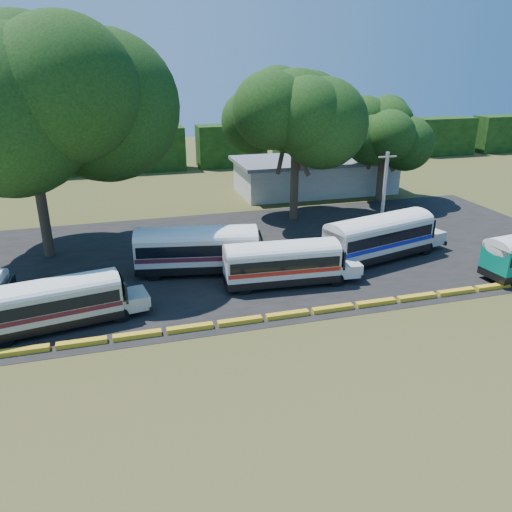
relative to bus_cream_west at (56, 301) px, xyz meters
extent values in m
plane|color=#374316|center=(8.83, -3.46, -1.73)|extent=(160.00, 160.00, 0.00)
cube|color=black|center=(9.83, 8.54, -1.72)|extent=(64.00, 24.00, 0.02)
cube|color=gold|center=(-1.67, -2.46, -1.58)|extent=(2.70, 0.45, 0.30)
cube|color=gold|center=(1.33, -2.46, -1.58)|extent=(2.70, 0.45, 0.30)
cube|color=gold|center=(4.33, -2.46, -1.58)|extent=(2.70, 0.45, 0.30)
cube|color=gold|center=(7.33, -2.46, -1.58)|extent=(2.70, 0.45, 0.30)
cube|color=gold|center=(10.33, -2.46, -1.58)|extent=(2.70, 0.45, 0.30)
cube|color=gold|center=(13.33, -2.46, -1.58)|extent=(2.70, 0.45, 0.30)
cube|color=gold|center=(16.33, -2.46, -1.58)|extent=(2.70, 0.45, 0.30)
cube|color=gold|center=(19.33, -2.46, -1.58)|extent=(2.70, 0.45, 0.30)
cube|color=gold|center=(22.33, -2.46, -1.58)|extent=(2.70, 0.45, 0.30)
cube|color=gold|center=(25.33, -2.46, -1.58)|extent=(2.70, 0.45, 0.30)
cube|color=gold|center=(28.33, -2.46, -1.58)|extent=(2.70, 0.45, 0.30)
cube|color=beige|center=(26.83, 26.54, 0.07)|extent=(18.00, 8.00, 3.60)
cube|color=slate|center=(26.83, 26.54, 2.07)|extent=(19.00, 9.00, 0.40)
cube|color=black|center=(-3.17, 44.54, 1.27)|extent=(10.00, 4.00, 6.00)
cube|color=black|center=(8.83, 44.54, 1.27)|extent=(10.00, 4.00, 6.00)
cube|color=black|center=(20.83, 44.54, 1.27)|extent=(10.00, 4.00, 6.00)
cube|color=black|center=(32.83, 44.54, 1.27)|extent=(10.00, 4.00, 6.00)
cube|color=black|center=(44.83, 44.54, 1.27)|extent=(10.00, 4.00, 6.00)
cube|color=black|center=(56.83, 44.54, 1.27)|extent=(10.00, 4.00, 6.00)
cube|color=black|center=(68.83, 44.54, 1.27)|extent=(10.00, 4.00, 6.00)
cube|color=black|center=(-3.42, 3.07, -1.20)|extent=(0.75, 2.33, 0.29)
cylinder|color=black|center=(-3.19, 0.88, -1.25)|extent=(0.98, 0.35, 0.96)
cylinder|color=black|center=(-3.01, 2.92, -1.25)|extent=(0.98, 0.35, 0.96)
cube|color=maroon|center=(-2.05, 1.81, -0.82)|extent=(1.91, 2.26, 0.91)
cube|color=black|center=(-2.65, 1.86, 0.12)|extent=(0.34, 2.21, 1.32)
cube|color=black|center=(-1.24, 1.73, -1.20)|extent=(0.38, 2.36, 0.29)
cylinder|color=black|center=(3.53, -0.39, -1.27)|extent=(0.96, 0.41, 0.93)
cylinder|color=black|center=(3.18, 1.56, -1.27)|extent=(0.96, 0.41, 0.93)
cylinder|color=black|center=(-2.67, -1.47, -1.27)|extent=(0.96, 0.41, 0.93)
cylinder|color=black|center=(-3.01, 0.48, -1.27)|extent=(0.96, 0.41, 0.93)
cube|color=black|center=(-0.20, -0.03, -1.13)|extent=(7.87, 3.59, 0.51)
cube|color=#BCBAA5|center=(-0.20, -0.03, -0.04)|extent=(7.87, 3.59, 1.69)
cube|color=black|center=(-0.20, -0.03, 0.17)|extent=(7.58, 3.59, 0.71)
cube|color=#4F141C|center=(-0.20, -0.03, -0.37)|extent=(7.80, 3.61, 0.28)
ellipsoid|color=white|center=(-0.20, -0.03, 0.81)|extent=(7.87, 3.59, 1.04)
cube|color=#BCBAA5|center=(4.36, 0.76, -0.85)|extent=(1.99, 2.29, 0.88)
cube|color=black|center=(3.78, 0.66, 0.05)|extent=(0.50, 2.12, 1.27)
cube|color=black|center=(5.13, 0.90, -1.22)|extent=(0.55, 2.26, 0.28)
cylinder|color=black|center=(13.09, 3.97, -1.20)|extent=(1.10, 0.48, 1.07)
cylinder|color=black|center=(13.50, 6.22, -1.20)|extent=(1.10, 0.48, 1.07)
cylinder|color=black|center=(5.95, 5.26, -1.20)|extent=(1.10, 0.48, 1.07)
cylinder|color=black|center=(6.36, 7.51, -1.20)|extent=(1.10, 0.48, 1.07)
cube|color=black|center=(9.20, 5.83, -1.04)|extent=(9.09, 4.18, 0.59)
cube|color=silver|center=(9.20, 5.83, 0.23)|extent=(9.09, 4.18, 1.95)
cube|color=black|center=(9.20, 5.83, 0.46)|extent=(8.75, 4.18, 0.82)
cube|color=#561626|center=(9.20, 5.83, -0.17)|extent=(9.01, 4.21, 0.32)
ellipsoid|color=white|center=(9.20, 5.83, 1.20)|extent=(9.09, 4.18, 1.20)
cube|color=silver|center=(14.45, 4.88, -0.72)|extent=(2.31, 2.65, 1.01)
cube|color=black|center=(13.79, 5.00, 0.32)|extent=(0.59, 2.44, 1.46)
cube|color=black|center=(15.34, 4.72, -1.15)|extent=(0.65, 2.61, 0.32)
cube|color=black|center=(4.95, 6.60, -1.15)|extent=(0.65, 2.61, 0.32)
cylinder|color=black|center=(18.11, 0.85, -1.25)|extent=(0.97, 0.33, 0.96)
cylinder|color=black|center=(18.25, 2.90, -1.25)|extent=(0.97, 0.33, 0.96)
cylinder|color=black|center=(11.61, 1.29, -1.25)|extent=(0.97, 0.33, 0.96)
cylinder|color=black|center=(11.75, 3.34, -1.25)|extent=(0.97, 0.33, 0.96)
cube|color=black|center=(14.45, 2.13, -1.11)|extent=(8.00, 2.92, 0.53)
cube|color=silver|center=(14.45, 2.13, 0.03)|extent=(8.00, 2.92, 1.75)
cube|color=black|center=(14.45, 2.13, 0.24)|extent=(7.69, 2.96, 0.74)
cube|color=red|center=(14.45, 2.13, -0.33)|extent=(7.93, 2.96, 0.29)
ellipsoid|color=white|center=(14.45, 2.13, 0.90)|extent=(8.00, 2.92, 1.08)
cube|color=silver|center=(19.23, 1.80, -0.82)|extent=(1.86, 2.22, 0.91)
cube|color=black|center=(18.63, 1.84, 0.11)|extent=(0.29, 2.21, 1.32)
cube|color=black|center=(20.04, 1.75, -1.21)|extent=(0.33, 2.35, 0.29)
cube|color=black|center=(10.58, 2.39, -1.21)|extent=(0.33, 2.35, 0.29)
cylinder|color=black|center=(27.62, 4.49, -1.19)|extent=(1.13, 0.57, 1.09)
cylinder|color=black|center=(27.03, 6.75, -1.19)|extent=(1.13, 0.57, 1.09)
cylinder|color=black|center=(20.43, 2.60, -1.19)|extent=(1.13, 0.57, 1.09)
cylinder|color=black|center=(19.84, 4.87, -1.19)|extent=(1.13, 0.57, 1.09)
cube|color=black|center=(23.20, 4.54, -1.02)|extent=(9.36, 4.91, 0.60)
cube|color=beige|center=(23.20, 4.54, 0.27)|extent=(9.36, 4.91, 2.00)
cube|color=black|center=(23.20, 4.54, 0.51)|extent=(9.03, 4.89, 0.84)
cube|color=#0E1991|center=(23.20, 4.54, -0.13)|extent=(9.29, 4.93, 0.33)
ellipsoid|color=white|center=(23.20, 4.54, 1.27)|extent=(9.36, 4.91, 1.23)
cube|color=beige|center=(28.49, 5.92, -0.69)|extent=(2.51, 2.82, 1.04)
cube|color=black|center=(27.82, 5.75, 0.37)|extent=(0.80, 2.47, 1.50)
cube|color=black|center=(29.38, 6.16, -1.13)|extent=(0.87, 2.64, 0.33)
cube|color=black|center=(18.92, 3.42, -1.13)|extent=(0.87, 2.64, 0.33)
cylinder|color=black|center=(29.72, -0.51, -1.24)|extent=(1.01, 0.39, 0.98)
cube|color=black|center=(28.72, -1.69, -1.19)|extent=(0.47, 2.42, 0.30)
cylinder|color=#3D2A1E|center=(-1.71, 12.59, 2.66)|extent=(0.80, 0.80, 8.79)
cylinder|color=#3D2A1E|center=(-0.48, 13.03, 6.43)|extent=(1.48, 3.09, 4.98)
cylinder|color=#3D2A1E|center=(-2.70, 13.42, 6.43)|extent=(2.35, 2.68, 4.98)
cylinder|color=#3D2A1E|center=(-1.93, 11.30, 6.43)|extent=(3.16, 0.98, 4.98)
ellipsoid|color=black|center=(-1.71, 12.59, 11.01)|extent=(14.46, 14.46, 10.60)
cylinder|color=#3D2A1E|center=(20.67, 16.85, 1.77)|extent=(0.80, 0.80, 7.00)
cylinder|color=#3D2A1E|center=(21.89, 17.29, 4.77)|extent=(1.29, 2.56, 4.01)
cylinder|color=#3D2A1E|center=(19.67, 17.68, 4.77)|extent=(1.99, 2.25, 4.01)
cylinder|color=#3D2A1E|center=(20.44, 15.57, 4.77)|extent=(2.61, 0.88, 4.01)
ellipsoid|color=black|center=(20.67, 16.85, 8.52)|extent=(10.58, 10.58, 7.76)
cylinder|color=#3D2A1E|center=(32.34, 20.86, 1.00)|extent=(0.80, 0.80, 5.47)
cylinder|color=#3D2A1E|center=(33.56, 21.31, 3.35)|extent=(1.13, 2.11, 3.18)
cylinder|color=#3D2A1E|center=(31.35, 21.70, 3.35)|extent=(1.68, 1.88, 3.18)
cylinder|color=#3D2A1E|center=(32.12, 19.58, 3.35)|extent=(2.14, 0.80, 3.18)
ellipsoid|color=black|center=(32.34, 20.86, 6.39)|extent=(8.25, 8.25, 6.05)
cylinder|color=gray|center=(25.56, 8.35, 2.14)|extent=(0.30, 0.30, 7.74)
cube|color=gray|center=(25.56, 8.35, 5.62)|extent=(1.60, 0.12, 0.12)
camera|label=1|loc=(4.10, -28.02, 12.91)|focal=35.00mm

